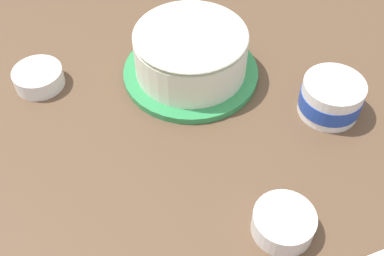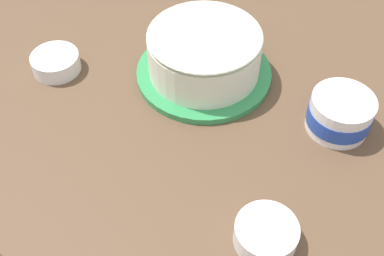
% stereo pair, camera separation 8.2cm
% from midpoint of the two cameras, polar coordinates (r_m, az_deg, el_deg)
% --- Properties ---
extents(ground_plane, '(1.54, 1.54, 0.00)m').
position_cam_midpoint_polar(ground_plane, '(0.80, 2.05, -6.86)').
color(ground_plane, brown).
extents(frosted_cake, '(0.27, 0.27, 0.12)m').
position_cam_midpoint_polar(frosted_cake, '(0.93, 4.03, 8.63)').
color(frosted_cake, '#339351').
rests_on(frosted_cake, ground_plane).
extents(frosting_tub, '(0.11, 0.11, 0.07)m').
position_cam_midpoint_polar(frosting_tub, '(0.90, 19.83, 1.55)').
color(frosting_tub, white).
rests_on(frosting_tub, ground_plane).
extents(sprinkle_bowl_orange, '(0.10, 0.10, 0.04)m').
position_cam_midpoint_polar(sprinkle_bowl_orange, '(1.00, -13.70, 7.52)').
color(sprinkle_bowl_orange, white).
rests_on(sprinkle_bowl_orange, ground_plane).
extents(sprinkle_bowl_green, '(0.10, 0.10, 0.04)m').
position_cam_midpoint_polar(sprinkle_bowl_green, '(0.74, 12.08, -12.45)').
color(sprinkle_bowl_green, white).
rests_on(sprinkle_bowl_green, ground_plane).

